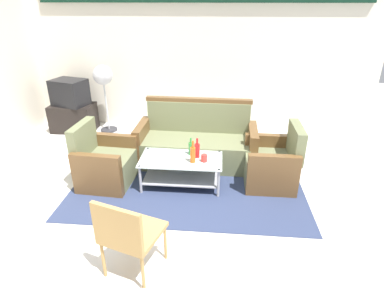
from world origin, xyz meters
TOP-DOWN VIEW (x-y plane):
  - ground_plane at (0.00, 0.00)m, footprint 14.00×14.00m
  - wall_back at (0.00, 3.05)m, footprint 6.52×0.19m
  - rug at (-0.02, 0.81)m, footprint 3.13×2.04m
  - couch at (0.05, 1.43)m, footprint 1.82×0.79m
  - armchair_left at (-1.17, 0.74)m, footprint 0.75×0.81m
  - armchair_right at (1.13, 0.92)m, footprint 0.70×0.76m
  - coffee_table at (-0.11, 0.75)m, footprint 1.10×0.60m
  - bottle_green at (0.01, 0.88)m, footprint 0.06×0.06m
  - bottle_red at (0.10, 0.81)m, footprint 0.07×0.07m
  - bottle_orange at (0.06, 0.66)m, footprint 0.07×0.07m
  - cup at (0.20, 0.69)m, footprint 0.08×0.08m
  - tv_stand at (-2.42, 2.55)m, footprint 0.80×0.50m
  - television at (-2.42, 2.55)m, footprint 0.70×0.59m
  - pedestal_fan at (-1.76, 2.60)m, footprint 0.36×0.36m
  - wicker_chair at (-0.39, -0.85)m, footprint 0.60×0.60m

SIDE VIEW (x-z plane):
  - ground_plane at x=0.00m, z-range 0.00..0.00m
  - rug at x=-0.02m, z-range 0.00..0.01m
  - tv_stand at x=-2.42m, z-range 0.00..0.52m
  - coffee_table at x=-0.11m, z-range 0.07..0.47m
  - armchair_left at x=-1.17m, z-range -0.14..0.71m
  - armchair_right at x=1.13m, z-range -0.14..0.71m
  - couch at x=0.05m, z-range -0.16..0.80m
  - cup at x=0.20m, z-range 0.41..0.51m
  - wicker_chair at x=-0.39m, z-range 0.07..0.91m
  - bottle_green at x=0.01m, z-range 0.38..0.63m
  - bottle_red at x=0.10m, z-range 0.38..0.65m
  - bottle_orange at x=0.06m, z-range 0.37..0.68m
  - television at x=-2.42m, z-range 0.52..1.00m
  - pedestal_fan at x=-1.76m, z-range 0.38..1.65m
  - wall_back at x=0.00m, z-range 0.08..2.88m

